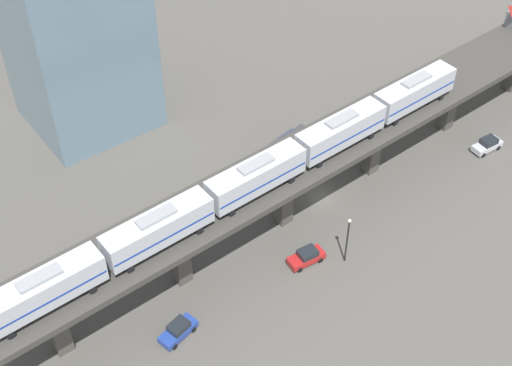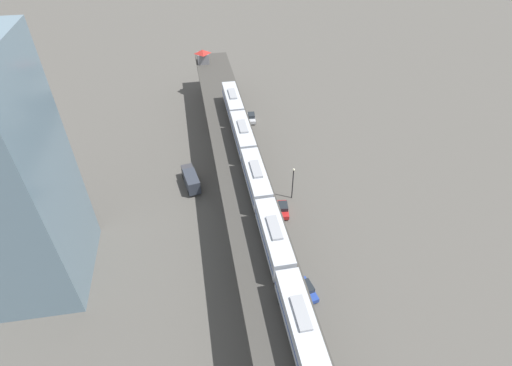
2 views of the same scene
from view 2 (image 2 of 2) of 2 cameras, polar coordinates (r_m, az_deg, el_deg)
ground_plane at (r=78.13m, az=-2.64°, el=-0.56°), size 400.00×400.00×0.00m
elevated_viaduct at (r=73.62m, az=-2.84°, el=4.06°), size 10.91×92.20×8.91m
subway_train at (r=61.99m, az=-0.00°, el=0.74°), size 4.54×62.45×4.45m
signal_hut at (r=107.08m, az=-7.60°, el=17.55°), size 3.31×3.31×3.40m
street_car_silver at (r=98.02m, az=-0.68°, el=9.34°), size 2.21×4.52×1.89m
street_car_blue at (r=61.07m, az=7.23°, el=-14.87°), size 2.75×4.69×1.89m
street_car_red at (r=72.17m, az=3.87°, el=-3.71°), size 2.32×4.57×1.89m
delivery_truck at (r=78.14m, az=-9.30°, el=0.54°), size 3.56×7.49×3.20m
street_lamp at (r=73.29m, az=5.29°, el=0.29°), size 0.44×0.44×6.94m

